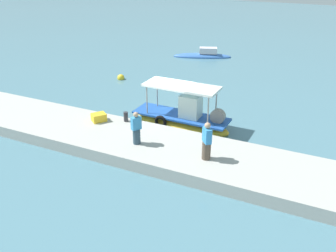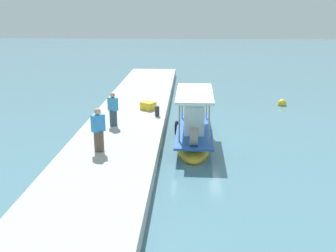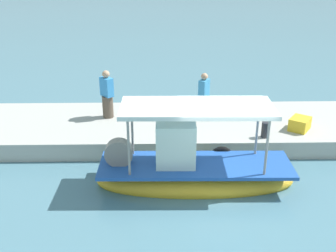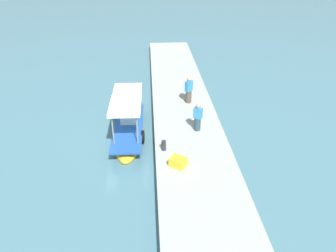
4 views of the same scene
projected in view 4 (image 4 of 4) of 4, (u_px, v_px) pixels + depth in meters
The scene contains 7 objects.
ground_plane at pixel (125, 143), 17.52m from camera, with size 120.00×120.00×0.00m, color slate.
dock_quay at pixel (189, 136), 17.56m from camera, with size 36.00×3.94×0.62m, color #B2B1A9.
main_fishing_boat at pixel (129, 128), 18.00m from camera, with size 5.76×1.80×2.81m.
fisherman_near_bollard at pixel (189, 91), 20.15m from camera, with size 0.56×0.56×1.78m.
fisherman_by_crate at pixel (198, 118), 17.15m from camera, with size 0.50×0.53×1.65m.
mooring_bollard at pixel (164, 145), 15.71m from camera, with size 0.24×0.24×0.54m, color #2D2D33.
cargo_crate at pixel (178, 162), 14.61m from camera, with size 0.74×0.59×0.43m, color yellow.
Camera 4 is at (-14.67, -1.51, 9.81)m, focal length 32.86 mm.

